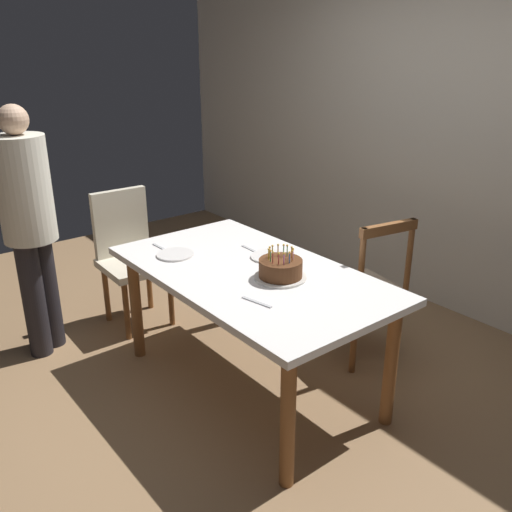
# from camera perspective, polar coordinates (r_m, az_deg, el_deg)

# --- Properties ---
(ground) EXTENTS (6.40, 6.40, 0.00)m
(ground) POSITION_cam_1_polar(r_m,az_deg,el_deg) (3.39, -0.54, -13.15)
(ground) COLOR #93704C
(back_wall) EXTENTS (6.40, 0.10, 2.60)m
(back_wall) POSITION_cam_1_polar(r_m,az_deg,el_deg) (4.23, 19.95, 11.76)
(back_wall) COLOR silver
(back_wall) RESTS_ON ground
(dining_table) EXTENTS (1.64, 0.91, 0.74)m
(dining_table) POSITION_cam_1_polar(r_m,az_deg,el_deg) (3.06, -0.59, -3.03)
(dining_table) COLOR white
(dining_table) RESTS_ON ground
(birthday_cake) EXTENTS (0.28, 0.28, 0.17)m
(birthday_cake) POSITION_cam_1_polar(r_m,az_deg,el_deg) (2.91, 2.55, -1.39)
(birthday_cake) COLOR silver
(birthday_cake) RESTS_ON dining_table
(plate_near_celebrant) EXTENTS (0.22, 0.22, 0.01)m
(plate_near_celebrant) POSITION_cam_1_polar(r_m,az_deg,el_deg) (3.27, -8.35, 0.16)
(plate_near_celebrant) COLOR white
(plate_near_celebrant) RESTS_ON dining_table
(plate_far_side) EXTENTS (0.22, 0.22, 0.01)m
(plate_far_side) POSITION_cam_1_polar(r_m,az_deg,el_deg) (3.20, 1.40, -0.05)
(plate_far_side) COLOR white
(plate_far_side) RESTS_ON dining_table
(fork_near_celebrant) EXTENTS (0.18, 0.02, 0.01)m
(fork_near_celebrant) POSITION_cam_1_polar(r_m,az_deg,el_deg) (3.39, -9.82, 0.86)
(fork_near_celebrant) COLOR silver
(fork_near_celebrant) RESTS_ON dining_table
(fork_far_side) EXTENTS (0.18, 0.02, 0.01)m
(fork_far_side) POSITION_cam_1_polar(r_m,az_deg,el_deg) (3.31, -0.50, 0.66)
(fork_far_side) COLOR silver
(fork_far_side) RESTS_ON dining_table
(fork_near_guest) EXTENTS (0.18, 0.05, 0.01)m
(fork_near_guest) POSITION_cam_1_polar(r_m,az_deg,el_deg) (2.66, 0.07, -4.79)
(fork_near_guest) COLOR silver
(fork_near_guest) RESTS_ON dining_table
(chair_spindle_back) EXTENTS (0.51, 0.51, 0.95)m
(chair_spindle_back) POSITION_cam_1_polar(r_m,az_deg,el_deg) (3.52, 11.15, -3.53)
(chair_spindle_back) COLOR tan
(chair_spindle_back) RESTS_ON ground
(chair_upholstered) EXTENTS (0.46, 0.45, 0.95)m
(chair_upholstered) POSITION_cam_1_polar(r_m,az_deg,el_deg) (4.00, -12.98, 0.56)
(chair_upholstered) COLOR beige
(chair_upholstered) RESTS_ON ground
(person_celebrant) EXTENTS (0.32, 0.32, 1.59)m
(person_celebrant) POSITION_cam_1_polar(r_m,az_deg,el_deg) (3.64, -22.46, 3.53)
(person_celebrant) COLOR #262328
(person_celebrant) RESTS_ON ground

